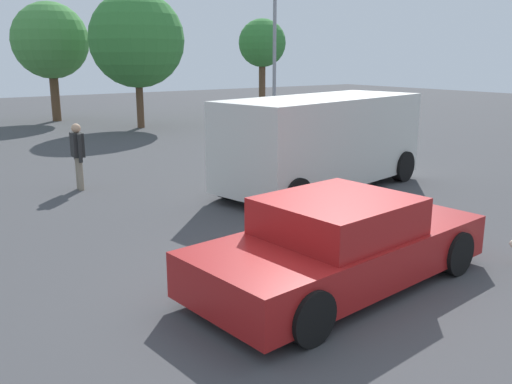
# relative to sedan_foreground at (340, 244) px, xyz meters

# --- Properties ---
(ground_plane) EXTENTS (80.00, 80.00, 0.00)m
(ground_plane) POSITION_rel_sedan_foreground_xyz_m (-0.29, -0.16, -0.58)
(ground_plane) COLOR #424244
(sedan_foreground) EXTENTS (4.57, 2.25, 1.24)m
(sedan_foreground) POSITION_rel_sedan_foreground_xyz_m (0.00, 0.00, 0.00)
(sedan_foreground) COLOR maroon
(sedan_foreground) RESTS_ON ground_plane
(van_white) EXTENTS (5.68, 3.05, 2.15)m
(van_white) POSITION_rel_sedan_foreground_xyz_m (3.53, 4.29, 0.59)
(van_white) COLOR silver
(van_white) RESTS_ON ground_plane
(pedestrian) EXTENTS (0.27, 0.57, 1.55)m
(pedestrian) POSITION_rel_sedan_foreground_xyz_m (-1.09, 7.55, 0.34)
(pedestrian) COLOR gray
(pedestrian) RESTS_ON ground_plane
(light_post_near) EXTENTS (0.44, 0.44, 7.58)m
(light_post_near) POSITION_rel_sedan_foreground_xyz_m (8.51, 12.62, 4.45)
(light_post_near) COLOR gray
(light_post_near) RESTS_ON ground_plane
(tree_back_left) EXTENTS (3.53, 3.53, 5.53)m
(tree_back_left) POSITION_rel_sedan_foreground_xyz_m (2.61, 22.20, 3.17)
(tree_back_left) COLOR brown
(tree_back_left) RESTS_ON ground_plane
(tree_back_center) EXTENTS (4.01, 4.01, 5.73)m
(tree_back_center) POSITION_rel_sedan_foreground_xyz_m (4.85, 17.44, 3.14)
(tree_back_center) COLOR brown
(tree_back_center) RESTS_ON ground_plane
(tree_back_right) EXTENTS (2.61, 2.61, 5.06)m
(tree_back_right) POSITION_rel_sedan_foreground_xyz_m (13.44, 20.18, 3.13)
(tree_back_right) COLOR brown
(tree_back_right) RESTS_ON ground_plane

